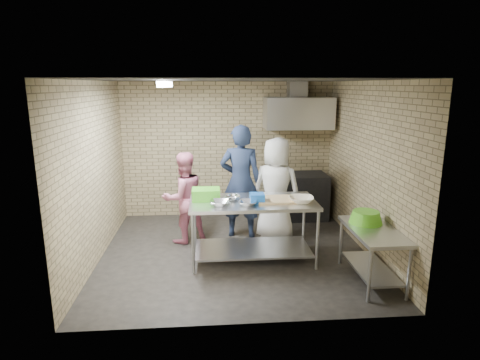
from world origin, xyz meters
name	(u,v)px	position (x,y,z in m)	size (l,w,h in m)	color
floor	(235,252)	(0.00, 0.00, 0.00)	(4.20, 4.20, 0.00)	black
ceiling	(234,80)	(0.00, 0.00, 2.70)	(4.20, 4.20, 0.00)	black
back_wall	(228,150)	(0.00, 2.00, 1.35)	(4.20, 0.06, 2.70)	tan
front_wall	(247,210)	(0.00, -2.00, 1.35)	(4.20, 0.06, 2.70)	tan
left_wall	(95,173)	(-2.10, 0.00, 1.35)	(0.06, 4.00, 2.70)	tan
right_wall	(367,168)	(2.10, 0.00, 1.35)	(0.06, 4.00, 2.70)	tan
prep_table	(253,230)	(0.26, -0.28, 0.47)	(1.88, 0.94, 0.94)	silver
side_counter	(372,255)	(1.80, -1.10, 0.38)	(0.60, 1.20, 0.75)	silver
stove	(296,196)	(1.35, 1.65, 0.45)	(1.20, 0.70, 0.90)	black
range_hood	(298,113)	(1.35, 1.70, 2.10)	(1.30, 0.60, 0.60)	silver
hood_duct	(297,89)	(1.35, 1.85, 2.55)	(0.35, 0.30, 0.30)	#A5A8AD
wall_shelf	(311,122)	(1.65, 1.89, 1.92)	(0.80, 0.20, 0.04)	#3F2B19
fluorescent_fixture	(165,84)	(-1.00, 0.00, 2.64)	(0.10, 1.25, 0.08)	white
green_crate	(206,194)	(-0.44, -0.16, 1.03)	(0.42, 0.31, 0.17)	green
blue_tub	(257,198)	(0.31, -0.38, 1.01)	(0.21, 0.21, 0.14)	blue
cutting_board	(276,200)	(0.61, -0.30, 0.96)	(0.58, 0.44, 0.03)	#D5BA7B
mixing_bowl_a	(220,203)	(-0.24, -0.48, 0.98)	(0.29, 0.29, 0.07)	silver
mixing_bowl_b	(233,198)	(-0.04, -0.23, 0.98)	(0.22, 0.22, 0.07)	#BBBEC2
mixing_bowl_c	(248,203)	(0.16, -0.50, 0.98)	(0.27, 0.27, 0.07)	#AFB1B6
ceramic_bowl	(301,200)	(0.96, -0.43, 0.99)	(0.36, 0.36, 0.09)	#F2E4C1
green_basin	(366,217)	(1.78, -0.85, 0.83)	(0.46, 0.46, 0.17)	#59C626
bottle_red	(298,116)	(1.40, 1.89, 2.03)	(0.07, 0.07, 0.18)	#B22619
bottle_green	(318,117)	(1.80, 1.89, 2.02)	(0.06, 0.06, 0.15)	green
man_navy	(241,182)	(0.16, 0.74, 0.99)	(0.72, 0.48, 1.98)	#151A35
woman_pink	(184,198)	(-0.83, 0.56, 0.78)	(0.75, 0.59, 1.55)	#C06680
woman_white	(276,189)	(0.75, 0.56, 0.89)	(0.87, 0.57, 1.78)	silver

